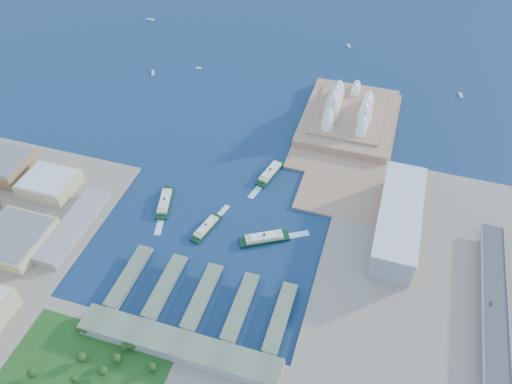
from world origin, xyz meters
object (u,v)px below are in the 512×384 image
(ferry_c, at_px, (206,226))
(ferry_d, at_px, (264,237))
(car_c, at_px, (491,304))
(ferry_b, at_px, (270,171))
(opera_house, at_px, (351,103))
(ferry_a, at_px, (164,201))
(toaster_building, at_px, (398,220))

(ferry_c, relative_size, ferry_d, 0.85)
(ferry_d, height_order, car_c, car_c)
(car_c, bearing_deg, ferry_b, 153.27)
(ferry_b, relative_size, car_c, 12.21)
(opera_house, xyz_separation_m, car_c, (191.00, -282.77, -16.48))
(ferry_a, bearing_deg, ferry_d, -22.71)
(ferry_a, bearing_deg, ferry_c, -34.67)
(opera_house, bearing_deg, ferry_a, -128.11)
(ferry_d, xyz_separation_m, car_c, (244.01, -24.54, 10.04))
(toaster_building, height_order, car_c, toaster_building)
(car_c, bearing_deg, ferry_d, 174.26)
(opera_house, relative_size, car_c, 39.20)
(toaster_building, relative_size, ferry_a, 2.80)
(toaster_building, relative_size, ferry_d, 2.67)
(toaster_building, relative_size, ferry_b, 2.77)
(opera_house, distance_m, ferry_c, 291.20)
(opera_house, xyz_separation_m, toaster_building, (90.00, -200.00, -11.50))
(ferry_a, bearing_deg, opera_house, 37.36)
(ferry_c, bearing_deg, ferry_b, -97.10)
(toaster_building, bearing_deg, opera_house, 114.23)
(toaster_building, xyz_separation_m, ferry_c, (-213.10, -62.48, -15.83))
(toaster_building, distance_m, ferry_b, 176.58)
(car_c, bearing_deg, ferry_a, 173.39)
(ferry_a, bearing_deg, toaster_building, -6.54)
(ferry_a, xyz_separation_m, ferry_c, (64.30, -23.59, -0.56))
(ferry_c, height_order, ferry_d, ferry_d)
(toaster_building, distance_m, ferry_c, 222.64)
(ferry_a, relative_size, ferry_d, 0.95)
(opera_house, height_order, ferry_c, opera_house)
(opera_house, distance_m, ferry_a, 304.81)
(ferry_b, height_order, ferry_c, ferry_b)
(opera_house, height_order, ferry_a, opera_house)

